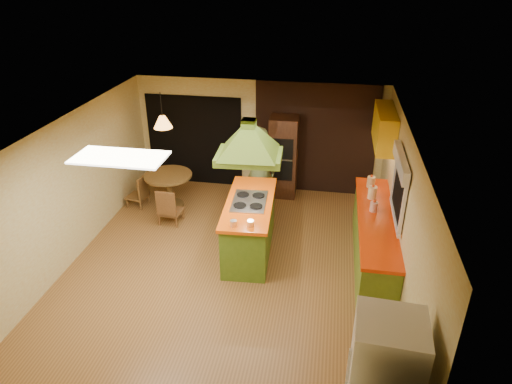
% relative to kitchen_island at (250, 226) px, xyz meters
% --- Properties ---
extents(ground, '(6.50, 6.50, 0.00)m').
position_rel_kitchen_island_xyz_m(ground, '(-0.27, -0.60, -0.51)').
color(ground, olive).
rests_on(ground, ground).
extents(room_walls, '(5.50, 6.50, 6.50)m').
position_rel_kitchen_island_xyz_m(room_walls, '(-0.27, -0.60, 0.74)').
color(room_walls, beige).
rests_on(room_walls, ground).
extents(ceiling_plane, '(6.50, 6.50, 0.00)m').
position_rel_kitchen_island_xyz_m(ceiling_plane, '(-0.27, -0.60, 1.99)').
color(ceiling_plane, silver).
rests_on(ceiling_plane, room_walls).
extents(brick_panel, '(2.64, 0.03, 2.50)m').
position_rel_kitchen_island_xyz_m(brick_panel, '(0.98, 2.63, 0.74)').
color(brick_panel, '#381E14').
rests_on(brick_panel, ground).
extents(nook_opening, '(2.20, 0.03, 2.10)m').
position_rel_kitchen_island_xyz_m(nook_opening, '(-1.77, 2.63, 0.54)').
color(nook_opening, black).
rests_on(nook_opening, ground).
extents(right_counter, '(0.62, 3.05, 0.92)m').
position_rel_kitchen_island_xyz_m(right_counter, '(2.18, -0.00, -0.05)').
color(right_counter, olive).
rests_on(right_counter, ground).
extents(upper_cabinets, '(0.34, 1.40, 0.70)m').
position_rel_kitchen_island_xyz_m(upper_cabinets, '(2.30, 1.60, 1.44)').
color(upper_cabinets, yellow).
rests_on(upper_cabinets, room_walls).
extents(window_right, '(0.12, 1.35, 1.06)m').
position_rel_kitchen_island_xyz_m(window_right, '(2.43, -0.20, 1.26)').
color(window_right, black).
rests_on(window_right, room_walls).
extents(fluor_panel, '(1.20, 0.60, 0.03)m').
position_rel_kitchen_island_xyz_m(fluor_panel, '(-1.37, -1.80, 1.98)').
color(fluor_panel, white).
rests_on(fluor_panel, ceiling_plane).
extents(kitchen_island, '(0.93, 2.07, 1.02)m').
position_rel_kitchen_island_xyz_m(kitchen_island, '(0.00, 0.00, 0.00)').
color(kitchen_island, '#567D1F').
rests_on(kitchen_island, ground).
extents(range_hood, '(1.12, 0.84, 0.80)m').
position_rel_kitchen_island_xyz_m(range_hood, '(0.00, 0.00, 1.74)').
color(range_hood, '#506D1B').
rests_on(range_hood, ceiling_plane).
extents(man, '(0.77, 0.58, 1.91)m').
position_rel_kitchen_island_xyz_m(man, '(-0.05, 1.36, 0.45)').
color(man, '#525C31').
rests_on(man, ground).
extents(refrigerator, '(0.73, 0.70, 1.69)m').
position_rel_kitchen_island_xyz_m(refrigerator, '(2.04, -3.41, 0.33)').
color(refrigerator, white).
rests_on(refrigerator, ground).
extents(wall_oven, '(0.61, 0.61, 1.82)m').
position_rel_kitchen_island_xyz_m(wall_oven, '(0.32, 2.34, 0.40)').
color(wall_oven, '#4C2918').
rests_on(wall_oven, ground).
extents(dining_table, '(1.00, 1.00, 0.75)m').
position_rel_kitchen_island_xyz_m(dining_table, '(-2.00, 1.36, 0.02)').
color(dining_table, brown).
rests_on(dining_table, ground).
extents(chair_left, '(0.45, 0.45, 0.71)m').
position_rel_kitchen_island_xyz_m(chair_left, '(-2.70, 1.26, -0.15)').
color(chair_left, brown).
rests_on(chair_left, ground).
extents(chair_near, '(0.46, 0.46, 0.78)m').
position_rel_kitchen_island_xyz_m(chair_near, '(-1.75, 0.71, -0.12)').
color(chair_near, brown).
rests_on(chair_near, ground).
extents(pendant_lamp, '(0.40, 0.40, 0.24)m').
position_rel_kitchen_island_xyz_m(pendant_lamp, '(-2.00, 1.36, 1.39)').
color(pendant_lamp, '#FF9E3F').
rests_on(pendant_lamp, ceiling_plane).
extents(canister_large, '(0.19, 0.19, 0.23)m').
position_rel_kitchen_island_xyz_m(canister_large, '(2.13, 0.65, 0.53)').
color(canister_large, '#FFF5CD').
rests_on(canister_large, right_counter).
extents(canister_medium, '(0.15, 0.15, 0.21)m').
position_rel_kitchen_island_xyz_m(canister_medium, '(2.13, 1.13, 0.52)').
color(canister_medium, beige).
rests_on(canister_medium, right_counter).
extents(canister_small, '(0.14, 0.14, 0.17)m').
position_rel_kitchen_island_xyz_m(canister_small, '(2.13, 0.17, 0.50)').
color(canister_small, '#F5DEC5').
rests_on(canister_small, right_counter).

